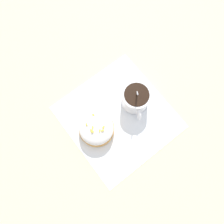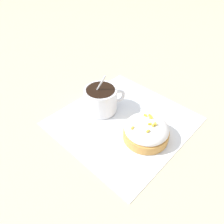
% 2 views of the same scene
% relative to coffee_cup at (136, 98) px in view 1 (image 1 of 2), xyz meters
% --- Properties ---
extents(ground_plane, '(3.00, 3.00, 0.00)m').
position_rel_coffee_cup_xyz_m(ground_plane, '(0.07, -0.00, -0.04)').
color(ground_plane, '#C6B793').
extents(paper_napkin, '(0.32, 0.32, 0.00)m').
position_rel_coffee_cup_xyz_m(paper_napkin, '(0.07, -0.00, -0.03)').
color(paper_napkin, white).
rests_on(paper_napkin, ground_plane).
extents(coffee_cup, '(0.08, 0.10, 0.10)m').
position_rel_coffee_cup_xyz_m(coffee_cup, '(0.00, 0.00, 0.00)').
color(coffee_cup, white).
rests_on(coffee_cup, paper_napkin).
extents(frosted_pastry, '(0.10, 0.10, 0.05)m').
position_rel_coffee_cup_xyz_m(frosted_pastry, '(0.14, -0.02, -0.01)').
color(frosted_pastry, '#D19347').
rests_on(frosted_pastry, paper_napkin).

